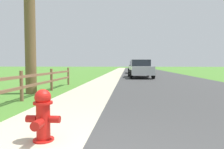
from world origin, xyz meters
TOP-DOWN VIEW (x-y plane):
  - ground_plane at (0.00, 25.00)m, footprint 120.00×120.00m
  - road_asphalt at (3.50, 27.00)m, footprint 7.00×66.00m
  - curb_concrete at (-3.00, 27.00)m, footprint 6.00×66.00m
  - grass_verge at (-4.50, 27.00)m, footprint 5.00×66.00m
  - fire_hydrant at (-0.69, 0.94)m, footprint 0.54×0.46m
  - rail_fence at (-2.79, 4.14)m, footprint 0.11×10.41m
  - parked_suv_silver at (1.77, 15.99)m, footprint 2.19×4.92m
  - parked_car_black at (1.81, 24.32)m, footprint 2.21×4.40m

SIDE VIEW (x-z plane):
  - ground_plane at x=0.00m, z-range 0.00..0.00m
  - road_asphalt at x=3.50m, z-range 0.00..0.01m
  - curb_concrete at x=-3.00m, z-range 0.00..0.01m
  - grass_verge at x=-4.50m, z-range 0.00..0.01m
  - fire_hydrant at x=-0.69m, z-range 0.01..0.83m
  - rail_fence at x=-2.79m, z-range 0.09..1.08m
  - parked_car_black at x=1.81m, z-range 0.02..1.57m
  - parked_suv_silver at x=1.77m, z-range 0.00..1.59m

